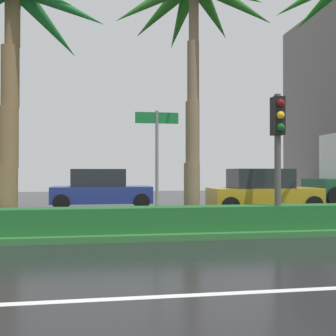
% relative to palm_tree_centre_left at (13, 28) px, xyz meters
% --- Properties ---
extents(ground_plane, '(90.00, 42.00, 0.10)m').
position_rel_palm_tree_centre_left_xyz_m(ground_plane, '(2.42, 1.41, -5.34)').
color(ground_plane, black).
extents(near_lane_divider_stripe, '(81.00, 0.14, 0.01)m').
position_rel_palm_tree_centre_left_xyz_m(near_lane_divider_stripe, '(2.42, -5.59, -5.29)').
color(near_lane_divider_stripe, white).
rests_on(near_lane_divider_stripe, ground_plane).
extents(median_strip, '(85.50, 4.00, 0.15)m').
position_rel_palm_tree_centre_left_xyz_m(median_strip, '(2.42, 0.41, -5.21)').
color(median_strip, '#2D6B33').
rests_on(median_strip, ground_plane).
extents(median_hedge, '(76.50, 0.70, 0.60)m').
position_rel_palm_tree_centre_left_xyz_m(median_hedge, '(2.42, -0.99, -4.84)').
color(median_hedge, '#1E6028').
rests_on(median_hedge, median_strip).
extents(palm_tree_centre_left, '(4.70, 4.70, 6.76)m').
position_rel_palm_tree_centre_left_xyz_m(palm_tree_centre_left, '(0.00, 0.00, 0.00)').
color(palm_tree_centre_left, brown).
rests_on(palm_tree_centre_left, median_strip).
extents(palm_tree_centre, '(4.76, 4.71, 7.34)m').
position_rel_palm_tree_centre_left_xyz_m(palm_tree_centre, '(4.75, 0.25, 0.80)').
color(palm_tree_centre, '#7D654B').
rests_on(palm_tree_centre, median_strip).
extents(traffic_signal_median_right, '(0.28, 0.43, 3.41)m').
position_rel_palm_tree_centre_left_xyz_m(traffic_signal_median_right, '(6.60, -1.22, -2.79)').
color(traffic_signal_median_right, '#4C4C47').
rests_on(traffic_signal_median_right, median_strip).
extents(street_name_sign, '(1.10, 0.08, 3.00)m').
position_rel_palm_tree_centre_left_xyz_m(street_name_sign, '(3.62, -0.66, -3.21)').
color(street_name_sign, slate).
rests_on(street_name_sign, median_strip).
extents(car_in_traffic_second, '(4.30, 2.02, 1.72)m').
position_rel_palm_tree_centre_left_xyz_m(car_in_traffic_second, '(2.16, 7.12, -4.46)').
color(car_in_traffic_second, navy).
rests_on(car_in_traffic_second, ground_plane).
extents(car_in_traffic_third, '(4.30, 2.02, 1.72)m').
position_rel_palm_tree_centre_left_xyz_m(car_in_traffic_third, '(8.50, 4.42, -4.46)').
color(car_in_traffic_third, '#B28C1E').
rests_on(car_in_traffic_third, ground_plane).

